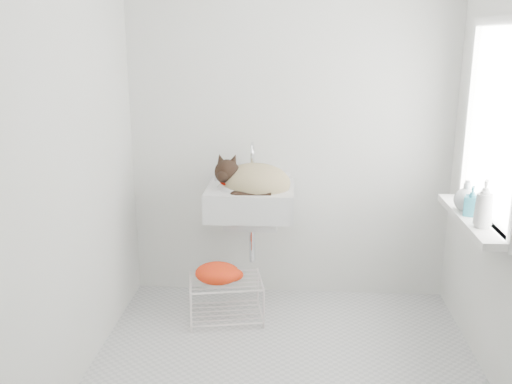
# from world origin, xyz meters

# --- Properties ---
(floor) EXTENTS (2.20, 2.00, 0.02)m
(floor) POSITION_xyz_m (0.00, 0.00, 0.00)
(floor) COLOR silver
(floor) RESTS_ON ground
(back_wall) EXTENTS (2.20, 0.02, 2.50)m
(back_wall) POSITION_xyz_m (0.00, 1.00, 1.25)
(back_wall) COLOR silver
(back_wall) RESTS_ON ground
(right_wall) EXTENTS (0.02, 2.00, 2.50)m
(right_wall) POSITION_xyz_m (1.10, 0.00, 1.25)
(right_wall) COLOR silver
(right_wall) RESTS_ON ground
(left_wall) EXTENTS (0.02, 2.00, 2.50)m
(left_wall) POSITION_xyz_m (-1.10, 0.00, 1.25)
(left_wall) COLOR silver
(left_wall) RESTS_ON ground
(window_glass) EXTENTS (0.01, 0.80, 1.00)m
(window_glass) POSITION_xyz_m (1.09, 0.20, 1.35)
(window_glass) COLOR white
(window_glass) RESTS_ON right_wall
(window_frame) EXTENTS (0.04, 0.90, 1.10)m
(window_frame) POSITION_xyz_m (1.07, 0.20, 1.35)
(window_frame) COLOR white
(window_frame) RESTS_ON right_wall
(windowsill) EXTENTS (0.16, 0.88, 0.04)m
(windowsill) POSITION_xyz_m (1.01, 0.20, 0.83)
(windowsill) COLOR white
(windowsill) RESTS_ON right_wall
(sink) EXTENTS (0.57, 0.50, 0.23)m
(sink) POSITION_xyz_m (-0.25, 0.74, 0.85)
(sink) COLOR silver
(sink) RESTS_ON back_wall
(faucet) EXTENTS (0.21, 0.14, 0.21)m
(faucet) POSITION_xyz_m (-0.25, 0.92, 0.99)
(faucet) COLOR silver
(faucet) RESTS_ON sink
(cat) EXTENTS (0.52, 0.46, 0.30)m
(cat) POSITION_xyz_m (-0.24, 0.72, 0.89)
(cat) COLOR tan
(cat) RESTS_ON sink
(wire_rack) EXTENTS (0.51, 0.40, 0.27)m
(wire_rack) POSITION_xyz_m (-0.40, 0.54, 0.15)
(wire_rack) COLOR silver
(wire_rack) RESTS_ON floor
(towel) EXTENTS (0.30, 0.22, 0.12)m
(towel) POSITION_xyz_m (-0.45, 0.51, 0.30)
(towel) COLOR #DC4D00
(towel) RESTS_ON wire_rack
(bottle_a) EXTENTS (0.10, 0.10, 0.21)m
(bottle_a) POSITION_xyz_m (1.00, 0.01, 0.85)
(bottle_a) COLOR silver
(bottle_a) RESTS_ON windowsill
(bottle_b) EXTENTS (0.10, 0.10, 0.16)m
(bottle_b) POSITION_xyz_m (1.00, 0.20, 0.85)
(bottle_b) COLOR teal
(bottle_b) RESTS_ON windowsill
(bottle_c) EXTENTS (0.15, 0.15, 0.17)m
(bottle_c) POSITION_xyz_m (1.00, 0.31, 0.85)
(bottle_c) COLOR #B8BDC0
(bottle_c) RESTS_ON windowsill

